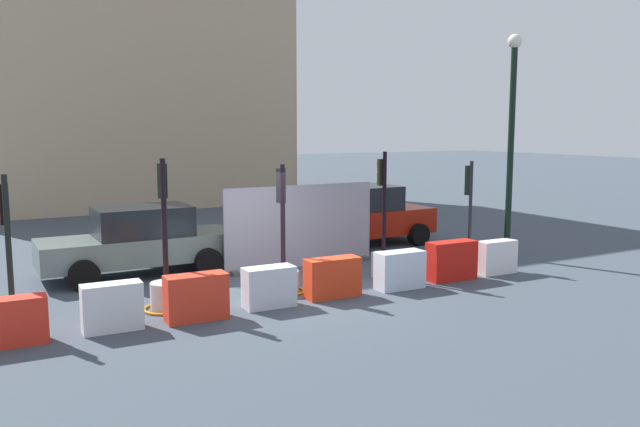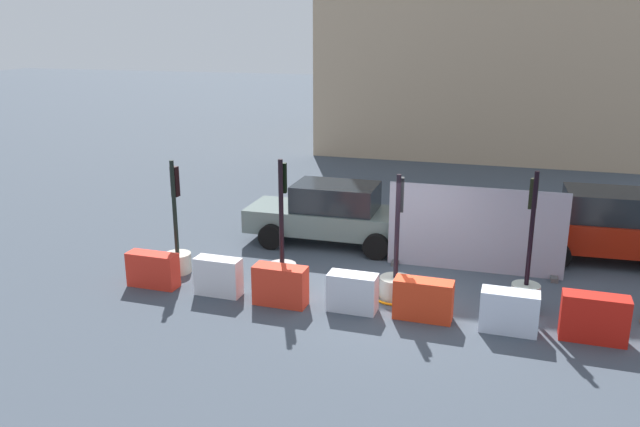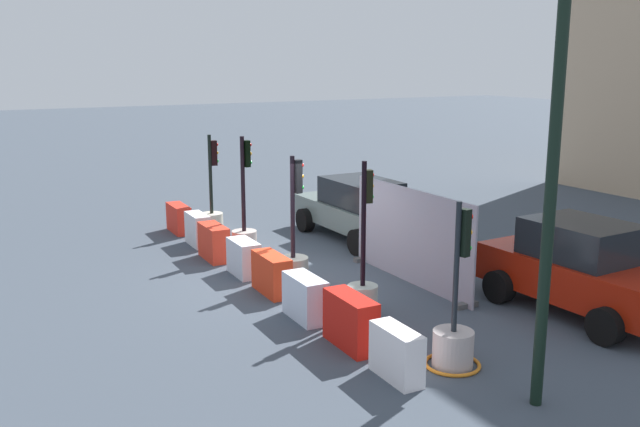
{
  "view_description": "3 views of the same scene",
  "coord_description": "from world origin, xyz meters",
  "px_view_note": "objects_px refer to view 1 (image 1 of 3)",
  "views": [
    {
      "loc": [
        -5.71,
        -11.84,
        3.42
      ],
      "look_at": [
        0.99,
        0.15,
        1.56
      ],
      "focal_mm": 36.02,
      "sensor_mm": 36.0,
      "label": 1
    },
    {
      "loc": [
        1.99,
        -12.52,
        5.53
      ],
      "look_at": [
        -1.56,
        -0.44,
        1.82
      ],
      "focal_mm": 36.08,
      "sensor_mm": 36.0,
      "label": 2
    },
    {
      "loc": [
        12.89,
        -6.63,
        4.61
      ],
      "look_at": [
        0.31,
        0.38,
        1.44
      ],
      "focal_mm": 39.09,
      "sensor_mm": 36.0,
      "label": 3
    }
  ],
  "objects_px": {
    "traffic_light_2": "(283,272)",
    "traffic_light_3": "(383,254)",
    "construction_barrier_7": "(497,257)",
    "traffic_light_1": "(166,286)",
    "car_grey_saloon": "(140,241)",
    "construction_barrier_4": "(333,278)",
    "construction_barrier_2": "(196,297)",
    "traffic_light_4": "(469,249)",
    "street_lamp_post": "(512,127)",
    "construction_barrier_0": "(9,322)",
    "construction_barrier_1": "(112,307)",
    "construction_barrier_5": "(400,270)",
    "construction_barrier_3": "(269,287)",
    "traffic_light_0": "(12,299)",
    "car_red_compact": "(366,216)",
    "construction_barrier_6": "(452,261)"
  },
  "relations": [
    {
      "from": "traffic_light_2",
      "to": "traffic_light_3",
      "type": "distance_m",
      "value": 2.61
    },
    {
      "from": "construction_barrier_7",
      "to": "traffic_light_1",
      "type": "bearing_deg",
      "value": 173.89
    },
    {
      "from": "traffic_light_2",
      "to": "car_grey_saloon",
      "type": "relative_size",
      "value": 0.6
    },
    {
      "from": "traffic_light_3",
      "to": "construction_barrier_7",
      "type": "bearing_deg",
      "value": -22.04
    },
    {
      "from": "construction_barrier_4",
      "to": "car_grey_saloon",
      "type": "distance_m",
      "value": 4.87
    },
    {
      "from": "construction_barrier_2",
      "to": "traffic_light_4",
      "type": "bearing_deg",
      "value": 8.52
    },
    {
      "from": "construction_barrier_2",
      "to": "street_lamp_post",
      "type": "bearing_deg",
      "value": 8.41
    },
    {
      "from": "construction_barrier_7",
      "to": "car_grey_saloon",
      "type": "distance_m",
      "value": 8.32
    },
    {
      "from": "construction_barrier_0",
      "to": "car_grey_saloon",
      "type": "distance_m",
      "value": 4.97
    },
    {
      "from": "traffic_light_3",
      "to": "street_lamp_post",
      "type": "relative_size",
      "value": 0.5
    },
    {
      "from": "traffic_light_2",
      "to": "construction_barrier_0",
      "type": "xyz_separation_m",
      "value": [
        -5.2,
        -0.88,
        -0.04
      ]
    },
    {
      "from": "construction_barrier_2",
      "to": "car_grey_saloon",
      "type": "xyz_separation_m",
      "value": [
        0.01,
        4.04,
        0.38
      ]
    },
    {
      "from": "traffic_light_1",
      "to": "construction_barrier_4",
      "type": "bearing_deg",
      "value": -13.46
    },
    {
      "from": "car_grey_saloon",
      "to": "street_lamp_post",
      "type": "distance_m",
      "value": 9.66
    },
    {
      "from": "traffic_light_1",
      "to": "construction_barrier_2",
      "type": "relative_size",
      "value": 2.57
    },
    {
      "from": "construction_barrier_1",
      "to": "construction_barrier_2",
      "type": "relative_size",
      "value": 0.9
    },
    {
      "from": "traffic_light_4",
      "to": "construction_barrier_4",
      "type": "bearing_deg",
      "value": -167.89
    },
    {
      "from": "construction_barrier_0",
      "to": "construction_barrier_7",
      "type": "distance_m",
      "value": 10.31
    },
    {
      "from": "construction_barrier_5",
      "to": "street_lamp_post",
      "type": "relative_size",
      "value": 0.19
    },
    {
      "from": "construction_barrier_3",
      "to": "traffic_light_1",
      "type": "bearing_deg",
      "value": 156.39
    },
    {
      "from": "traffic_light_4",
      "to": "construction_barrier_3",
      "type": "bearing_deg",
      "value": -170.62
    },
    {
      "from": "traffic_light_0",
      "to": "construction_barrier_4",
      "type": "bearing_deg",
      "value": -8.83
    },
    {
      "from": "traffic_light_0",
      "to": "traffic_light_4",
      "type": "bearing_deg",
      "value": 0.36
    },
    {
      "from": "car_red_compact",
      "to": "construction_barrier_5",
      "type": "bearing_deg",
      "value": -115.2
    },
    {
      "from": "construction_barrier_1",
      "to": "construction_barrier_2",
      "type": "xyz_separation_m",
      "value": [
        1.43,
        -0.11,
        0.01
      ]
    },
    {
      "from": "construction_barrier_4",
      "to": "car_red_compact",
      "type": "bearing_deg",
      "value": 50.26
    },
    {
      "from": "traffic_light_0",
      "to": "traffic_light_4",
      "type": "xyz_separation_m",
      "value": [
        10.27,
        0.06,
        -0.1
      ]
    },
    {
      "from": "traffic_light_1",
      "to": "construction_barrier_4",
      "type": "height_order",
      "value": "traffic_light_1"
    },
    {
      "from": "construction_barrier_0",
      "to": "construction_barrier_3",
      "type": "bearing_deg",
      "value": 0.23
    },
    {
      "from": "traffic_light_4",
      "to": "traffic_light_2",
      "type": "bearing_deg",
      "value": -178.72
    },
    {
      "from": "traffic_light_1",
      "to": "construction_barrier_6",
      "type": "relative_size",
      "value": 2.43
    },
    {
      "from": "traffic_light_4",
      "to": "construction_barrier_3",
      "type": "height_order",
      "value": "traffic_light_4"
    },
    {
      "from": "car_grey_saloon",
      "to": "car_red_compact",
      "type": "distance_m",
      "value": 6.72
    },
    {
      "from": "traffic_light_1",
      "to": "traffic_light_2",
      "type": "xyz_separation_m",
      "value": [
        2.48,
        0.09,
        -0.04
      ]
    },
    {
      "from": "construction_barrier_0",
      "to": "traffic_light_4",
      "type": "bearing_deg",
      "value": 5.46
    },
    {
      "from": "construction_barrier_3",
      "to": "construction_barrier_5",
      "type": "xyz_separation_m",
      "value": [
        3.02,
        -0.08,
        0.01
      ]
    },
    {
      "from": "construction_barrier_0",
      "to": "car_grey_saloon",
      "type": "relative_size",
      "value": 0.26
    },
    {
      "from": "construction_barrier_3",
      "to": "car_red_compact",
      "type": "xyz_separation_m",
      "value": [
        5.21,
        4.58,
        0.46
      ]
    },
    {
      "from": "traffic_light_0",
      "to": "construction_barrier_5",
      "type": "xyz_separation_m",
      "value": [
        7.39,
        -0.99,
        -0.11
      ]
    },
    {
      "from": "construction_barrier_1",
      "to": "construction_barrier_3",
      "type": "xyz_separation_m",
      "value": [
        2.91,
        0.03,
        -0.02
      ]
    },
    {
      "from": "construction_barrier_1",
      "to": "car_red_compact",
      "type": "distance_m",
      "value": 9.35
    },
    {
      "from": "traffic_light_3",
      "to": "construction_barrier_1",
      "type": "distance_m",
      "value": 6.31
    },
    {
      "from": "traffic_light_0",
      "to": "construction_barrier_6",
      "type": "distance_m",
      "value": 8.92
    },
    {
      "from": "traffic_light_2",
      "to": "construction_barrier_4",
      "type": "relative_size",
      "value": 2.33
    },
    {
      "from": "construction_barrier_2",
      "to": "construction_barrier_3",
      "type": "height_order",
      "value": "construction_barrier_2"
    },
    {
      "from": "traffic_light_4",
      "to": "car_red_compact",
      "type": "relative_size",
      "value": 0.66
    },
    {
      "from": "traffic_light_4",
      "to": "construction_barrier_5",
      "type": "height_order",
      "value": "traffic_light_4"
    },
    {
      "from": "construction_barrier_0",
      "to": "construction_barrier_1",
      "type": "height_order",
      "value": "construction_barrier_1"
    },
    {
      "from": "construction_barrier_1",
      "to": "car_grey_saloon",
      "type": "relative_size",
      "value": 0.23
    },
    {
      "from": "street_lamp_post",
      "to": "construction_barrier_4",
      "type": "bearing_deg",
      "value": -168.94
    }
  ]
}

